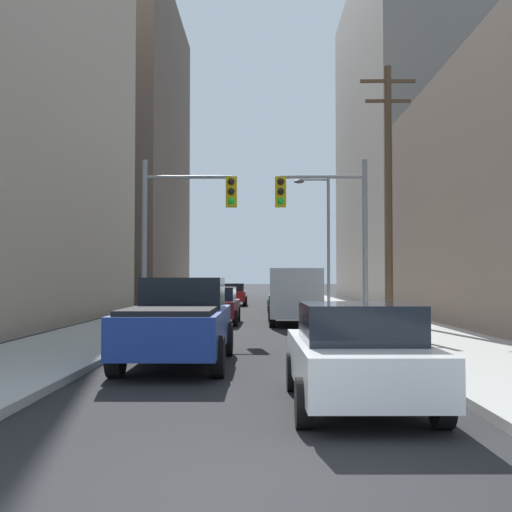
% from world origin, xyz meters
% --- Properties ---
extents(ground_plane, '(400.00, 400.00, 0.00)m').
position_xyz_m(ground_plane, '(0.00, 0.00, 0.00)').
color(ground_plane, black).
extents(sidewalk_left, '(3.43, 160.00, 0.15)m').
position_xyz_m(sidewalk_left, '(-4.94, 50.00, 0.07)').
color(sidewalk_left, '#9E9E99').
rests_on(sidewalk_left, ground).
extents(sidewalk_right, '(3.43, 160.00, 0.15)m').
position_xyz_m(sidewalk_right, '(4.94, 50.00, 0.07)').
color(sidewalk_right, '#9E9E99').
rests_on(sidewalk_right, ground).
extents(pickup_truck_blue, '(2.20, 5.40, 1.90)m').
position_xyz_m(pickup_truck_blue, '(-1.57, 8.67, 0.93)').
color(pickup_truck_blue, navy).
rests_on(pickup_truck_blue, ground).
extents(cargo_van_silver, '(2.16, 5.26, 2.26)m').
position_xyz_m(cargo_van_silver, '(1.61, 20.87, 1.29)').
color(cargo_van_silver, '#B7BABF').
rests_on(cargo_van_silver, ground).
extents(sedan_white, '(1.95, 4.22, 1.52)m').
position_xyz_m(sedan_white, '(1.63, 4.05, 0.77)').
color(sedan_white, white).
rests_on(sedan_white, ground).
extents(sedan_maroon, '(1.95, 4.24, 1.52)m').
position_xyz_m(sedan_maroon, '(-1.65, 21.00, 0.77)').
color(sedan_maroon, maroon).
rests_on(sedan_maroon, ground).
extents(sedan_green, '(1.95, 4.23, 1.52)m').
position_xyz_m(sedan_green, '(1.55, 29.97, 0.77)').
color(sedan_green, '#195938').
rests_on(sedan_green, ground).
extents(sedan_red, '(1.95, 4.22, 1.52)m').
position_xyz_m(sedan_red, '(-1.75, 38.94, 0.77)').
color(sedan_red, maroon).
rests_on(sedan_red, ground).
extents(traffic_signal_near_left, '(3.30, 0.44, 6.00)m').
position_xyz_m(traffic_signal_near_left, '(-2.44, 16.74, 4.02)').
color(traffic_signal_near_left, gray).
rests_on(traffic_signal_near_left, ground).
extents(traffic_signal_near_right, '(3.20, 0.44, 6.00)m').
position_xyz_m(traffic_signal_near_right, '(2.48, 16.74, 4.01)').
color(traffic_signal_near_right, gray).
rests_on(traffic_signal_near_right, ground).
extents(utility_pole_right, '(2.20, 0.28, 10.34)m').
position_xyz_m(utility_pole_right, '(5.28, 19.95, 5.45)').
color(utility_pole_right, brown).
rests_on(utility_pole_right, ground).
extents(street_lamp_right, '(1.97, 0.32, 7.50)m').
position_xyz_m(street_lamp_right, '(3.63, 29.74, 4.49)').
color(street_lamp_right, gray).
rests_on(street_lamp_right, ground).
extents(building_left_mid_office, '(21.48, 22.96, 26.62)m').
position_xyz_m(building_left_mid_office, '(-18.15, 51.17, 13.31)').
color(building_left_mid_office, '#66564C').
rests_on(building_left_mid_office, ground).
extents(building_right_mid_block, '(20.86, 25.29, 26.62)m').
position_xyz_m(building_right_mid_block, '(18.22, 46.48, 13.31)').
color(building_right_mid_block, gray).
rests_on(building_right_mid_block, ground).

